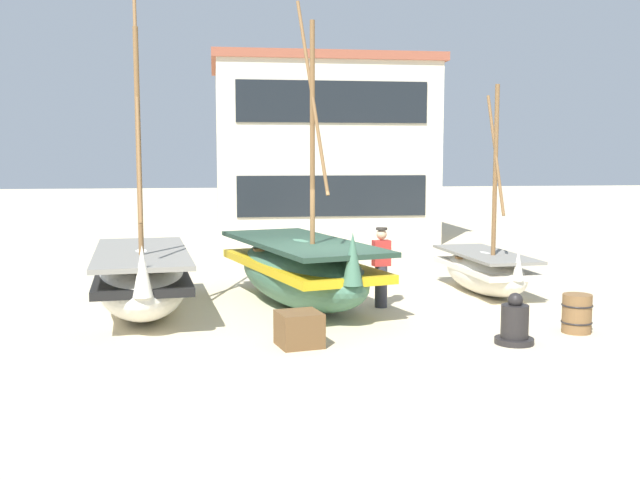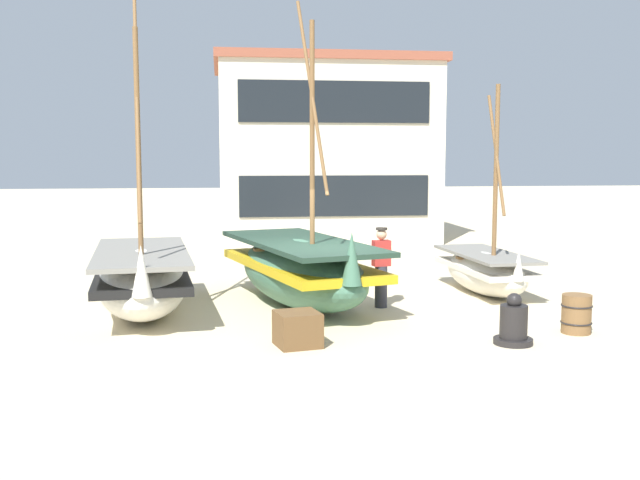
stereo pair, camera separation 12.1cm
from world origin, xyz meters
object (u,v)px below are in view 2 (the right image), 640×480
object	(u,v)px
fisherman_by_hull	(381,268)
capstan_winch	(514,325)
fishing_boat_centre_large	(301,270)
wooden_barrel	(576,314)
cargo_crate	(298,329)
fishing_boat_near_left	(142,278)
harbor_building_main	(323,150)
fishing_boat_far_right	(486,270)

from	to	relation	value
fisherman_by_hull	capstan_winch	world-z (taller)	fisherman_by_hull
fishing_boat_centre_large	wooden_barrel	distance (m)	5.61
capstan_winch	cargo_crate	xyz separation A→B (m)	(-3.63, 0.36, -0.05)
fishing_boat_near_left	harbor_building_main	bearing A→B (deg)	67.44
fisherman_by_hull	wooden_barrel	bearing A→B (deg)	-42.20
fishing_boat_far_right	harbor_building_main	bearing A→B (deg)	99.72
fishing_boat_near_left	harbor_building_main	size ratio (longest dim) A/B	0.81
fisherman_by_hull	harbor_building_main	size ratio (longest dim) A/B	0.20
capstan_winch	cargo_crate	size ratio (longest dim) A/B	1.26
fisherman_by_hull	wooden_barrel	world-z (taller)	fisherman_by_hull
fishing_boat_centre_large	fisherman_by_hull	xyz separation A→B (m)	(1.65, -0.42, 0.06)
cargo_crate	fishing_boat_near_left	bearing A→B (deg)	133.06
fishing_boat_near_left	cargo_crate	world-z (taller)	fishing_boat_near_left
fishing_boat_far_right	fishing_boat_centre_large	bearing A→B (deg)	-169.72
fishing_boat_near_left	harbor_building_main	distance (m)	14.71
fishing_boat_far_right	harbor_building_main	xyz separation A→B (m)	(-2.10, 12.24, 2.85)
capstan_winch	harbor_building_main	size ratio (longest dim) A/B	0.11
cargo_crate	harbor_building_main	bearing A→B (deg)	80.63
fishing_boat_centre_large	capstan_winch	size ratio (longest dim) A/B	7.22
capstan_winch	fishing_boat_near_left	bearing A→B (deg)	152.29
capstan_winch	fishing_boat_far_right	bearing A→B (deg)	75.49
fishing_boat_centre_large	wooden_barrel	size ratio (longest dim) A/B	9.04
fisherman_by_hull	harbor_building_main	world-z (taller)	harbor_building_main
fisherman_by_hull	harbor_building_main	distance (m)	13.71
wooden_barrel	cargo_crate	xyz separation A→B (m)	(-5.06, -0.24, -0.06)
fishing_boat_centre_large	cargo_crate	bearing A→B (deg)	-97.18
fisherman_by_hull	harbor_building_main	xyz separation A→B (m)	(0.64, 13.45, 2.56)
fishing_boat_near_left	cargo_crate	size ratio (longest dim) A/B	9.53
harbor_building_main	fisherman_by_hull	bearing A→B (deg)	-92.71
wooden_barrel	fishing_boat_far_right	bearing A→B (deg)	93.72
fishing_boat_near_left	capstan_winch	size ratio (longest dim) A/B	7.57
fishing_boat_centre_large	fishing_boat_near_left	bearing A→B (deg)	-174.32
fishing_boat_near_left	harbor_building_main	world-z (taller)	harbor_building_main
fisherman_by_hull	fishing_boat_centre_large	bearing A→B (deg)	165.67
fishing_boat_far_right	harbor_building_main	world-z (taller)	harbor_building_main
fishing_boat_far_right	fisherman_by_hull	bearing A→B (deg)	-156.03
cargo_crate	harbor_building_main	distance (m)	16.91
capstan_winch	cargo_crate	world-z (taller)	capstan_winch
fishing_boat_far_right	harbor_building_main	distance (m)	12.74
capstan_winch	harbor_building_main	bearing A→B (deg)	93.16
fisherman_by_hull	cargo_crate	world-z (taller)	fisherman_by_hull
wooden_barrel	cargo_crate	size ratio (longest dim) A/B	1.00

